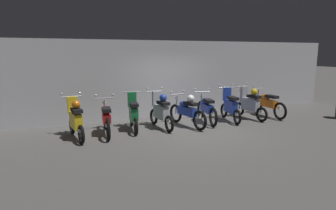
# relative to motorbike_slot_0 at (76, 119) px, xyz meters

# --- Properties ---
(ground_plane) EXTENTS (80.00, 80.00, 0.00)m
(ground_plane) POSITION_rel_motorbike_slot_0_xyz_m (3.56, -0.41, -0.57)
(ground_plane) COLOR #565451
(back_wall) EXTENTS (16.00, 0.30, 2.87)m
(back_wall) POSITION_rel_motorbike_slot_0_xyz_m (3.56, 1.89, 0.87)
(back_wall) COLOR #ADADB2
(back_wall) RESTS_ON ground
(motorbike_slot_0) EXTENTS (0.59, 1.68, 1.29)m
(motorbike_slot_0) POSITION_rel_motorbike_slot_0_xyz_m (0.00, 0.00, 0.00)
(motorbike_slot_0) COLOR black
(motorbike_slot_0) RESTS_ON ground
(motorbike_slot_1) EXTENTS (0.59, 1.94, 1.15)m
(motorbike_slot_1) POSITION_rel_motorbike_slot_0_xyz_m (0.89, 0.12, -0.08)
(motorbike_slot_1) COLOR black
(motorbike_slot_1) RESTS_ON ground
(motorbike_slot_2) EXTENTS (0.56, 1.67, 1.18)m
(motorbike_slot_2) POSITION_rel_motorbike_slot_0_xyz_m (1.79, 0.26, -0.04)
(motorbike_slot_2) COLOR black
(motorbike_slot_2) RESTS_ON ground
(motorbike_slot_3) EXTENTS (0.59, 1.68, 1.29)m
(motorbike_slot_3) POSITION_rel_motorbike_slot_0_xyz_m (2.67, 0.12, 0.00)
(motorbike_slot_3) COLOR black
(motorbike_slot_3) RESTS_ON ground
(motorbike_slot_4) EXTENTS (0.61, 1.93, 1.15)m
(motorbike_slot_4) POSITION_rel_motorbike_slot_0_xyz_m (3.56, -0.01, -0.04)
(motorbike_slot_4) COLOR black
(motorbike_slot_4) RESTS_ON ground
(motorbike_slot_5) EXTENTS (0.63, 1.93, 1.15)m
(motorbike_slot_5) POSITION_rel_motorbike_slot_0_xyz_m (4.45, 0.22, -0.08)
(motorbike_slot_5) COLOR black
(motorbike_slot_5) RESTS_ON ground
(motorbike_slot_6) EXTENTS (0.60, 1.66, 1.29)m
(motorbike_slot_6) POSITION_rel_motorbike_slot_0_xyz_m (5.34, 0.07, -0.04)
(motorbike_slot_6) COLOR black
(motorbike_slot_6) RESTS_ON ground
(motorbike_slot_7) EXTENTS (0.59, 1.68, 1.29)m
(motorbike_slot_7) POSITION_rel_motorbike_slot_0_xyz_m (6.22, 0.07, 0.00)
(motorbike_slot_7) COLOR black
(motorbike_slot_7) RESTS_ON ground
(motorbike_slot_8) EXTENTS (0.59, 1.95, 1.15)m
(motorbike_slot_8) POSITION_rel_motorbike_slot_0_xyz_m (7.11, 0.12, -0.08)
(motorbike_slot_8) COLOR black
(motorbike_slot_8) RESTS_ON ground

